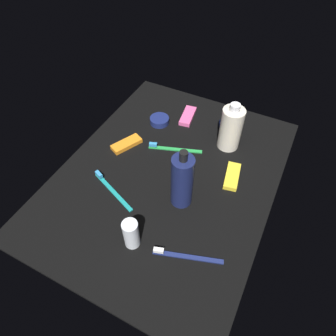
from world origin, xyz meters
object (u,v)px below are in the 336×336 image
(snack_bar_pink, at_px, (188,116))
(snack_bar_orange, at_px, (127,144))
(snack_bar_yellow, at_px, (232,176))
(deodorant_stick, at_px, (131,234))
(toothbrush_teal, at_px, (111,189))
(lotion_bottle, at_px, (182,181))
(cream_tin_left, at_px, (229,125))
(toothbrush_navy, at_px, (184,256))
(cream_tin_right, at_px, (159,120))
(toothbrush_green, at_px, (172,148))
(bodywash_bottle, at_px, (231,128))

(snack_bar_pink, bearing_deg, snack_bar_orange, 142.84)
(snack_bar_yellow, bearing_deg, deodorant_stick, 143.65)
(deodorant_stick, distance_m, snack_bar_yellow, 0.37)
(snack_bar_pink, bearing_deg, toothbrush_teal, 162.29)
(lotion_bottle, bearing_deg, snack_bar_yellow, -35.64)
(cream_tin_left, bearing_deg, toothbrush_navy, -173.05)
(toothbrush_teal, xyz_separation_m, snack_bar_yellow, (0.21, -0.31, 0.00))
(deodorant_stick, bearing_deg, snack_bar_orange, 34.42)
(snack_bar_pink, relative_size, cream_tin_right, 1.50)
(deodorant_stick, distance_m, toothbrush_green, 0.36)
(toothbrush_teal, distance_m, snack_bar_yellow, 0.37)
(cream_tin_left, bearing_deg, toothbrush_teal, 153.18)
(toothbrush_navy, relative_size, toothbrush_teal, 1.02)
(bodywash_bottle, height_order, cream_tin_right, bodywash_bottle)
(lotion_bottle, distance_m, snack_bar_pink, 0.38)
(lotion_bottle, xyz_separation_m, cream_tin_left, (0.37, -0.02, -0.08))
(snack_bar_yellow, bearing_deg, snack_bar_orange, 83.90)
(deodorant_stick, height_order, snack_bar_yellow, deodorant_stick)
(lotion_bottle, bearing_deg, cream_tin_left, -2.43)
(deodorant_stick, xyz_separation_m, snack_bar_pink, (0.53, 0.08, -0.04))
(bodywash_bottle, xyz_separation_m, toothbrush_green, (-0.10, 0.16, -0.07))
(deodorant_stick, distance_m, toothbrush_teal, 0.19)
(bodywash_bottle, relative_size, cream_tin_left, 2.37)
(bodywash_bottle, bearing_deg, toothbrush_green, 123.27)
(lotion_bottle, relative_size, toothbrush_navy, 1.15)
(lotion_bottle, relative_size, toothbrush_teal, 1.17)
(cream_tin_right, bearing_deg, snack_bar_pink, -47.95)
(lotion_bottle, relative_size, snack_bar_orange, 1.93)
(toothbrush_navy, bearing_deg, cream_tin_left, 6.95)
(toothbrush_teal, height_order, snack_bar_pink, toothbrush_teal)
(toothbrush_navy, height_order, snack_bar_pink, toothbrush_navy)
(bodywash_bottle, xyz_separation_m, toothbrush_teal, (-0.34, 0.25, -0.07))
(snack_bar_orange, bearing_deg, toothbrush_teal, -136.27)
(deodorant_stick, bearing_deg, snack_bar_yellow, -26.15)
(toothbrush_green, bearing_deg, cream_tin_right, 44.53)
(toothbrush_teal, relative_size, snack_bar_yellow, 1.65)
(snack_bar_yellow, bearing_deg, snack_bar_pink, 39.82)
(lotion_bottle, distance_m, bodywash_bottle, 0.28)
(toothbrush_navy, distance_m, snack_bar_yellow, 0.30)
(bodywash_bottle, distance_m, toothbrush_navy, 0.44)
(lotion_bottle, xyz_separation_m, toothbrush_navy, (-0.16, -0.08, -0.08))
(deodorant_stick, bearing_deg, cream_tin_right, 19.49)
(bodywash_bottle, height_order, toothbrush_navy, bodywash_bottle)
(toothbrush_green, height_order, snack_bar_yellow, toothbrush_green)
(snack_bar_orange, bearing_deg, bodywash_bottle, -36.96)
(lotion_bottle, bearing_deg, deodorant_stick, 162.94)
(toothbrush_teal, bearing_deg, toothbrush_navy, -108.51)
(deodorant_stick, height_order, toothbrush_navy, deodorant_stick)
(bodywash_bottle, xyz_separation_m, snack_bar_yellow, (-0.13, -0.06, -0.07))
(toothbrush_teal, height_order, snack_bar_yellow, toothbrush_teal)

